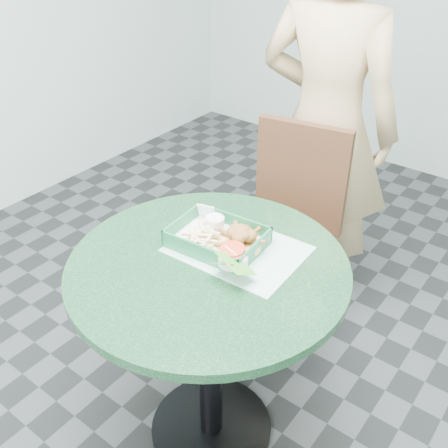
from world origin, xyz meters
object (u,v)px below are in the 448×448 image
Objects in this scene: diner_person at (328,104)px; crab_sandwich at (239,244)px; food_basket at (217,246)px; dining_chair at (287,221)px; cafe_table at (209,312)px; sauce_ramekin at (216,227)px.

diner_person reaches higher than crab_sandwich.
diner_person is 0.89m from food_basket.
cafe_table is at bearing -90.24° from dining_chair.
cafe_table is at bearing -111.53° from crab_sandwich.
crab_sandwich is at bearing 8.94° from food_basket.
crab_sandwich is 0.12m from sauce_ramekin.
diner_person is 6.93× the size of food_basket.
sauce_ramekin reaches higher than cafe_table.
crab_sandwich is 2.17× the size of sauce_ramekin.
cafe_table is 0.44× the size of diner_person.
diner_person is at bearing 101.64° from crab_sandwich.
cafe_table is at bearing 93.55° from diner_person.
sauce_ramekin is (0.05, -0.52, 0.27)m from dining_chair.
food_basket is 0.07m from sauce_ramekin.
sauce_ramekin is at bearing 164.35° from crab_sandwich.
dining_chair is 0.51m from diner_person.
dining_chair reaches higher than cafe_table.
dining_chair is 0.62m from food_basket.
crab_sandwich is at bearing 97.05° from diner_person.
dining_chair is at bearing 88.72° from diner_person.
cafe_table is 0.21m from food_basket.
diner_person is at bearing 82.78° from dining_chair.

